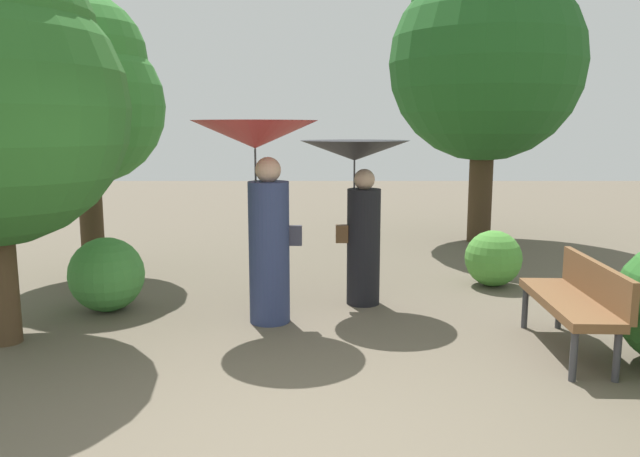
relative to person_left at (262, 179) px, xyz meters
The scene contains 8 objects.
ground_plane 3.14m from the person_left, 77.71° to the right, with size 40.00×40.00×0.00m, color brown.
person_left is the anchor object (origin of this frame).
person_right 1.24m from the person_left, 33.27° to the left, with size 1.22×1.22×1.87m.
park_bench 3.19m from the person_left, 16.82° to the right, with size 0.55×1.52×0.83m.
tree_near_left 3.32m from the person_left, 141.30° to the left, with size 2.06×2.06×3.72m.
tree_near_right 6.05m from the person_left, 53.43° to the left, with size 3.31×3.31×5.23m.
bush_path_right 2.10m from the person_left, 167.26° to the left, with size 0.82×0.82×0.82m, color #428C3D.
bush_far_side 3.38m from the person_left, 27.85° to the left, with size 0.72×0.72×0.72m, color #4C9338.
Camera 1 is at (0.01, -3.53, 2.01)m, focal length 34.67 mm.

